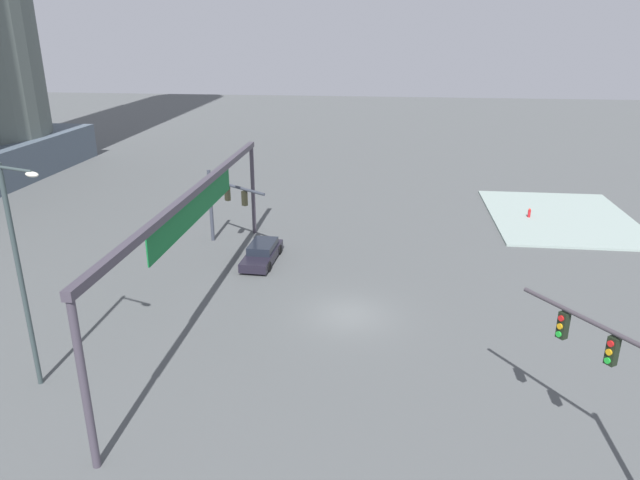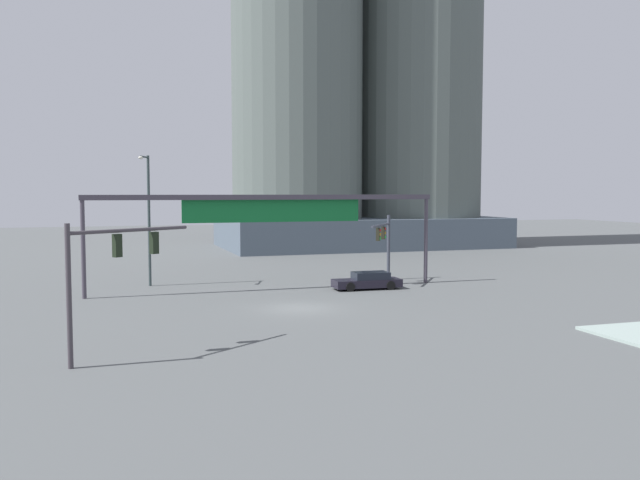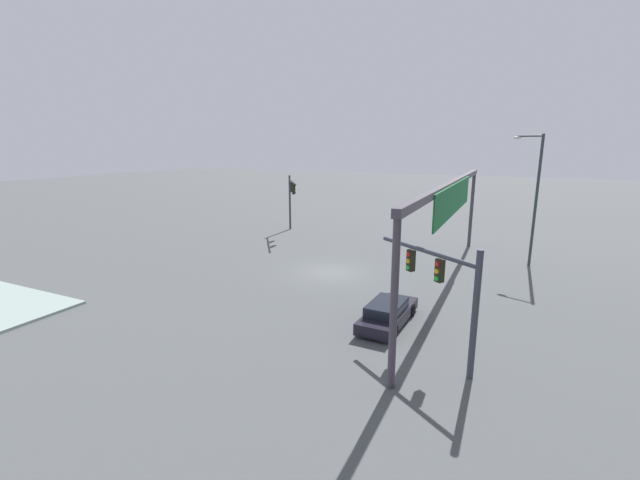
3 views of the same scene
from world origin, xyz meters
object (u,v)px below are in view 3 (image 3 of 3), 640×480
streetlamp_curved_arm (534,193)px  sedan_car_approaching (388,313)px  traffic_signal_near_corner (291,193)px  traffic_signal_opposite_side (446,283)px

streetlamp_curved_arm → sedan_car_approaching: bearing=86.5°
traffic_signal_near_corner → traffic_signal_opposite_side: traffic_signal_near_corner is taller
traffic_signal_near_corner → sedan_car_approaching: size_ratio=1.16×
streetlamp_curved_arm → sedan_car_approaching: streetlamp_curved_arm is taller
traffic_signal_near_corner → traffic_signal_opposite_side: bearing=7.6°
sedan_car_approaching → streetlamp_curved_arm: bearing=-21.0°
traffic_signal_near_corner → traffic_signal_opposite_side: size_ratio=1.11×
traffic_signal_opposite_side → sedan_car_approaching: size_ratio=1.04×
traffic_signal_near_corner → streetlamp_curved_arm: 21.68m
streetlamp_curved_arm → traffic_signal_near_corner: bearing=11.8°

